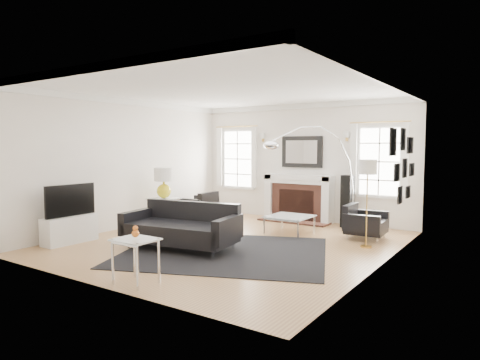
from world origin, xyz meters
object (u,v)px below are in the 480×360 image
Objects in this scene: armchair_left at (200,206)px; coffee_table at (290,217)px; sofa at (183,228)px; arc_floor_lamp at (313,173)px; fireplace at (298,198)px; gourd_lamp at (164,181)px; armchair_right at (363,223)px.

armchair_left is 1.03× the size of coffee_table.
arc_floor_lamp reaches higher than sofa.
gourd_lamp is at bearing -134.05° from fireplace.
armchair_right is 1.44m from coffee_table.
gourd_lamp is at bearing 142.15° from sofa.
sofa is at bearing -37.85° from gourd_lamp.
gourd_lamp is (-2.20, -2.27, 0.48)m from fireplace.
fireplace is at bearing 109.84° from coffee_table.
coffee_table is 0.37× the size of arc_floor_lamp.
arc_floor_lamp is (-1.10, 0.07, 0.93)m from armchair_right.
armchair_left is 1.38m from gourd_lamp.
fireplace is 0.80× the size of sofa.
fireplace is 1.99× the size of armchair_left.
arc_floor_lamp reaches higher than armchair_right.
sofa is 3.48m from armchair_right.
armchair_right is at bearing -3.58° from arc_floor_lamp.
coffee_table is (0.54, -1.49, -0.20)m from fireplace.
coffee_table is (2.68, -0.40, 0.03)m from armchair_left.
armchair_right reaches higher than coffee_table.
sofa is 3.04m from arc_floor_lamp.
sofa is 2.47× the size of armchair_left.
fireplace is 1.60m from coffee_table.
gourd_lamp is at bearing -92.72° from armchair_left.
armchair_left is 3.11m from arc_floor_lamp.
armchair_left is 1.03× the size of armchair_right.
armchair_right is at bearing 46.98° from sofa.
fireplace reaches higher than armchair_right.
gourd_lamp is at bearing -157.53° from arc_floor_lamp.
arc_floor_lamp reaches higher than armchair_left.
sofa is at bearing -114.69° from coffee_table.
armchair_right is 4.35m from gourd_lamp.
fireplace is at bearing 128.89° from arc_floor_lamp.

